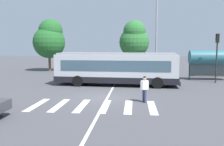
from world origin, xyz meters
name	(u,v)px	position (x,y,z in m)	size (l,w,h in m)	color
ground_plane	(104,98)	(0.00, 0.00, 0.00)	(160.00, 160.00, 0.00)	#47474C
city_transit_bus	(116,69)	(0.44, 5.66, 1.59)	(11.58, 3.24, 3.06)	black
pedestrian_crossing_street	(145,88)	(2.82, -1.12, 0.97)	(0.54, 0.40, 1.72)	#333856
parked_car_champagne	(74,68)	(-6.08, 15.35, 0.77)	(2.02, 4.57, 1.35)	black
parked_car_blue	(94,68)	(-3.27, 15.12, 0.77)	(2.05, 4.59, 1.35)	black
parked_car_red	(115,68)	(-0.45, 14.93, 0.77)	(2.01, 4.57, 1.35)	black
parked_car_white	(134,68)	(2.06, 15.36, 0.77)	(2.19, 4.64, 1.35)	black
traffic_light_far_corner	(217,50)	(10.37, 8.29, 3.29)	(0.33, 0.32, 4.93)	#28282B
bus_stop_shelter	(212,58)	(10.51, 10.32, 2.42)	(4.74, 1.54, 3.25)	#28282B
twin_arm_street_lamp	(156,29)	(4.59, 11.12, 5.67)	(3.90, 0.32, 9.34)	#939399
background_tree_left	(50,39)	(-10.64, 18.44, 4.82)	(4.79, 4.79, 7.80)	brown
background_tree_right	(134,39)	(2.08, 20.26, 4.81)	(4.58, 4.58, 7.67)	brown
crosswalk_painted_stripes	(93,106)	(-0.32, -2.40, 0.00)	(7.56, 3.32, 0.01)	silver
lane_center_line	(110,92)	(0.26, 2.00, 0.00)	(0.16, 24.00, 0.01)	silver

